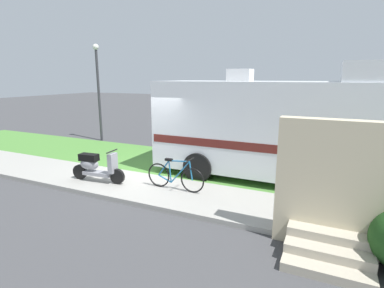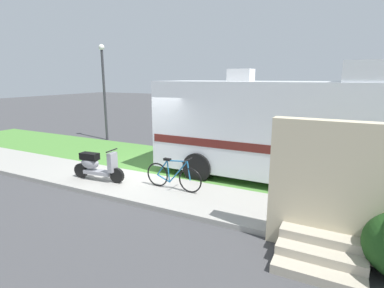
{
  "view_description": "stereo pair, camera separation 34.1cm",
  "coord_description": "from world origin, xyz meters",
  "px_view_note": "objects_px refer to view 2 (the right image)",
  "views": [
    {
      "loc": [
        5.26,
        -7.82,
        3.11
      ],
      "look_at": [
        1.47,
        0.3,
        1.1
      ],
      "focal_mm": 28.11,
      "sensor_mm": 36.0,
      "label": 1
    },
    {
      "loc": [
        5.57,
        -7.67,
        3.11
      ],
      "look_at": [
        1.47,
        0.3,
        1.1
      ],
      "focal_mm": 28.11,
      "sensor_mm": 36.0,
      "label": 2
    }
  ],
  "objects_px": {
    "motorhome_rv": "(277,127)",
    "pickup_truck_near": "(262,124)",
    "street_lamp_post": "(104,84)",
    "bicycle": "(173,176)",
    "bottle_green": "(337,227)",
    "bottle_spare": "(368,226)",
    "scooter": "(96,165)"
  },
  "relations": [
    {
      "from": "motorhome_rv",
      "to": "pickup_truck_near",
      "type": "xyz_separation_m",
      "value": [
        -1.6,
        4.68,
        -0.66
      ]
    },
    {
      "from": "pickup_truck_near",
      "to": "street_lamp_post",
      "type": "distance_m",
      "value": 7.82
    },
    {
      "from": "bicycle",
      "to": "pickup_truck_near",
      "type": "height_order",
      "value": "pickup_truck_near"
    },
    {
      "from": "pickup_truck_near",
      "to": "bottle_green",
      "type": "height_order",
      "value": "pickup_truck_near"
    },
    {
      "from": "bottle_spare",
      "to": "street_lamp_post",
      "type": "distance_m",
      "value": 12.49
    },
    {
      "from": "bicycle",
      "to": "street_lamp_post",
      "type": "height_order",
      "value": "street_lamp_post"
    },
    {
      "from": "motorhome_rv",
      "to": "bottle_green",
      "type": "height_order",
      "value": "motorhome_rv"
    },
    {
      "from": "pickup_truck_near",
      "to": "bicycle",
      "type": "bearing_deg",
      "value": -94.97
    },
    {
      "from": "bottle_green",
      "to": "bottle_spare",
      "type": "bearing_deg",
      "value": 31.59
    },
    {
      "from": "bicycle",
      "to": "motorhome_rv",
      "type": "bearing_deg",
      "value": 46.22
    },
    {
      "from": "scooter",
      "to": "street_lamp_post",
      "type": "bearing_deg",
      "value": 130.13
    },
    {
      "from": "bottle_green",
      "to": "bottle_spare",
      "type": "xyz_separation_m",
      "value": [
        0.54,
        0.33,
        0.01
      ]
    },
    {
      "from": "pickup_truck_near",
      "to": "bottle_spare",
      "type": "bearing_deg",
      "value": -60.96
    },
    {
      "from": "pickup_truck_near",
      "to": "bottle_spare",
      "type": "relative_size",
      "value": 21.81
    },
    {
      "from": "scooter",
      "to": "pickup_truck_near",
      "type": "bearing_deg",
      "value": 67.67
    },
    {
      "from": "bottle_green",
      "to": "motorhome_rv",
      "type": "bearing_deg",
      "value": 123.15
    },
    {
      "from": "scooter",
      "to": "street_lamp_post",
      "type": "xyz_separation_m",
      "value": [
        -4.23,
        5.02,
        2.2
      ]
    },
    {
      "from": "bicycle",
      "to": "street_lamp_post",
      "type": "distance_m",
      "value": 8.42
    },
    {
      "from": "street_lamp_post",
      "to": "motorhome_rv",
      "type": "bearing_deg",
      "value": -14.85
    },
    {
      "from": "bicycle",
      "to": "pickup_truck_near",
      "type": "bearing_deg",
      "value": 85.03
    },
    {
      "from": "motorhome_rv",
      "to": "street_lamp_post",
      "type": "distance_m",
      "value": 9.23
    },
    {
      "from": "bottle_spare",
      "to": "bottle_green",
      "type": "bearing_deg",
      "value": -148.41
    },
    {
      "from": "scooter",
      "to": "bottle_spare",
      "type": "relative_size",
      "value": 6.83
    },
    {
      "from": "bottle_spare",
      "to": "scooter",
      "type": "bearing_deg",
      "value": -178.44
    },
    {
      "from": "motorhome_rv",
      "to": "bicycle",
      "type": "relative_size",
      "value": 4.13
    },
    {
      "from": "bottle_green",
      "to": "street_lamp_post",
      "type": "bearing_deg",
      "value": 154.22
    },
    {
      "from": "bicycle",
      "to": "street_lamp_post",
      "type": "xyz_separation_m",
      "value": [
        -6.65,
        4.65,
        2.27
      ]
    },
    {
      "from": "bottle_green",
      "to": "street_lamp_post",
      "type": "height_order",
      "value": "street_lamp_post"
    },
    {
      "from": "bottle_green",
      "to": "street_lamp_post",
      "type": "distance_m",
      "value": 12.15
    },
    {
      "from": "motorhome_rv",
      "to": "bicycle",
      "type": "xyz_separation_m",
      "value": [
        -2.2,
        -2.3,
        -1.16
      ]
    },
    {
      "from": "bicycle",
      "to": "street_lamp_post",
      "type": "relative_size",
      "value": 0.37
    },
    {
      "from": "bicycle",
      "to": "bottle_spare",
      "type": "height_order",
      "value": "bicycle"
    }
  ]
}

